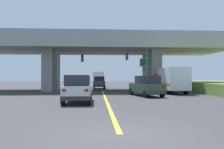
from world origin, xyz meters
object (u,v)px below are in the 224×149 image
sedan_oncoming (99,82)px  semi_truck_distant (98,78)px  box_truck (171,80)px  traffic_signal_farside (67,65)px  suv_crossing (146,86)px  suv_lead (78,89)px  highway_sign (145,66)px  traffic_signal_nearside (140,64)px

sedan_oncoming → semi_truck_distant: 14.92m
semi_truck_distant → box_truck: bearing=-72.5°
traffic_signal_farside → suv_crossing: bearing=-40.6°
box_truck → suv_lead: bearing=-135.5°
traffic_signal_farside → suv_lead: bearing=-79.4°
box_truck → highway_sign: 4.70m
traffic_signal_farside → semi_truck_distant: (4.11, 23.75, -1.85)m
suv_crossing → semi_truck_distant: size_ratio=0.74×
sedan_oncoming → semi_truck_distant: semi_truck_distant is taller
traffic_signal_farside → highway_sign: (10.25, 0.75, -0.13)m
highway_sign → semi_truck_distant: 23.87m
suv_crossing → highway_sign: (1.60, 8.16, 2.32)m
suv_crossing → sedan_oncoming: 16.86m
box_truck → semi_truck_distant: (-8.43, 26.71, 0.05)m
box_truck → sedan_oncoming: box_truck is taller
suv_lead → traffic_signal_farside: (-2.42, 12.92, 2.45)m
suv_crossing → traffic_signal_farside: (-8.65, 7.42, 2.45)m
suv_lead → box_truck: (10.13, 9.97, 0.55)m
traffic_signal_nearside → suv_lead: bearing=-118.7°
highway_sign → semi_truck_distant: (-6.14, 23.01, -1.72)m
sedan_oncoming → suv_lead: bearing=-94.6°
traffic_signal_farside → traffic_signal_nearside: bearing=-2.2°
box_truck → sedan_oncoming: bearing=125.3°
semi_truck_distant → suv_crossing: bearing=-81.7°
suv_crossing → box_truck: box_truck is taller
suv_lead → suv_crossing: 8.32m
sedan_oncoming → traffic_signal_nearside: bearing=-60.9°
sedan_oncoming → highway_sign: (6.08, -8.10, 2.32)m
traffic_signal_farside → highway_sign: 10.28m
suv_crossing → traffic_signal_nearside: (0.65, 7.06, 2.59)m
semi_truck_distant → traffic_signal_nearside: bearing=-77.8°
suv_lead → traffic_signal_nearside: (6.89, 12.56, 2.59)m
sedan_oncoming → traffic_signal_farside: size_ratio=0.82×
traffic_signal_nearside → suv_crossing: bearing=-95.3°
traffic_signal_farside → highway_sign: bearing=4.2°
box_truck → traffic_signal_nearside: size_ratio=1.26×
suv_lead → traffic_signal_farside: bearing=100.6°
box_truck → semi_truck_distant: bearing=107.5°
highway_sign → suv_crossing: bearing=-101.1°
suv_lead → traffic_signal_farside: traffic_signal_farside is taller
traffic_signal_nearside → traffic_signal_farside: bearing=177.8°
suv_lead → box_truck: bearing=44.5°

